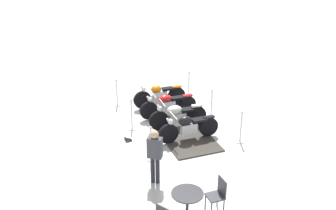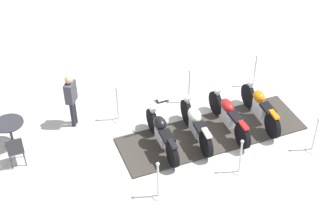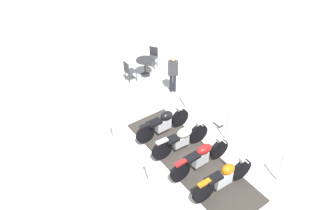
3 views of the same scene
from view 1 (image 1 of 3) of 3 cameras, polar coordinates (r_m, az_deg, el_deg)
The scene contains 16 objects.
ground_plane at distance 14.65m, azimuth 0.72°, elevation -2.47°, with size 80.00×80.00×0.00m, color silver.
display_platform at distance 14.64m, azimuth 0.72°, elevation -2.39°, with size 5.14×1.61×0.05m, color #38332D.
motorcycle_copper at distance 15.69m, azimuth -1.28°, elevation 1.44°, with size 1.72×1.44×1.04m.
motorcycle_maroon at distance 14.84m, azimuth -0.06°, elevation 0.08°, with size 1.86×1.44×1.01m.
motorcycle_cream at distance 14.00m, azimuth 1.31°, elevation -1.45°, with size 1.69×1.47×1.03m.
motorcycle_black at distance 13.20m, azimuth 2.91°, elevation -3.17°, with size 1.76×1.39×0.99m.
stanchion_right_mid at distance 14.04m, azimuth -5.25°, elevation -1.97°, with size 0.30×0.30×1.15m.
stanchion_left_mid at distance 15.07m, azimuth 6.28°, elevation -0.25°, with size 0.30×0.30×1.08m.
stanchion_left_rear at distance 13.34m, azimuth 10.43°, elevation -3.73°, with size 0.29×0.29×1.13m.
stanchion_left_front at distance 16.90m, azimuth 3.01°, elevation 2.50°, with size 0.33×0.33×1.09m.
stanchion_right_front at distance 15.99m, azimuth -7.35°, elevation 1.17°, with size 0.31×0.31×1.13m.
stanchion_right_rear at distance 12.21m, azimuth -2.46°, elevation -6.38°, with size 0.34×0.34×1.14m.
info_placard at distance 13.52m, azimuth -5.78°, elevation -4.73°, with size 0.38×0.41×0.18m.
cafe_table at distance 9.78m, azimuth 2.79°, elevation -13.44°, with size 0.78×0.78×0.77m.
cafe_chair_across_table at distance 10.11m, azimuth 7.18°, elevation -12.52°, with size 0.56×0.56×0.94m.
bystander_person at distance 10.84m, azimuth -1.90°, elevation -6.81°, with size 0.34×0.45×1.63m.
Camera 1 is at (-11.20, -6.84, 6.51)m, focal length 42.33 mm.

